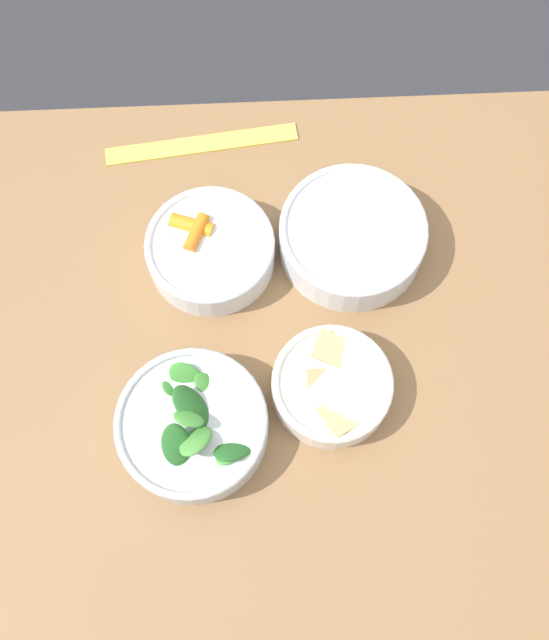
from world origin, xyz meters
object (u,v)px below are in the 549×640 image
(bowl_cookies, at_px, (334,386))
(bowl_greens, at_px, (195,425))
(bowl_carrots, at_px, (212,249))
(ruler, at_px, (204,144))
(bowl_beans_hotdog, at_px, (353,237))

(bowl_cookies, bearing_deg, bowl_greens, -166.09)
(bowl_carrots, relative_size, bowl_cookies, 1.14)
(bowl_cookies, bearing_deg, ruler, 112.98)
(bowl_carrots, height_order, ruler, bowl_carrots)
(bowl_beans_hotdog, height_order, bowl_cookies, bowl_beans_hotdog)
(bowl_beans_hotdog, distance_m, bowl_cookies, 0.21)
(bowl_greens, distance_m, bowl_beans_hotdog, 0.32)
(bowl_carrots, bearing_deg, bowl_beans_hotdog, 2.62)
(bowl_carrots, distance_m, bowl_beans_hotdog, 0.19)
(bowl_greens, xyz_separation_m, bowl_beans_hotdog, (0.21, 0.24, -0.00))
(bowl_cookies, distance_m, ruler, 0.41)
(bowl_cookies, height_order, ruler, bowl_cookies)
(bowl_carrots, relative_size, bowl_beans_hotdog, 0.87)
(bowl_carrots, xyz_separation_m, bowl_beans_hotdog, (0.19, 0.01, -0.00))
(bowl_carrots, bearing_deg, ruler, 93.56)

